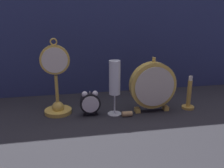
% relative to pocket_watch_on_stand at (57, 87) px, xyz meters
% --- Properties ---
extents(ground_plane, '(4.00, 4.00, 0.00)m').
position_rel_pocket_watch_on_stand_xyz_m(ground_plane, '(0.23, -0.08, -0.12)').
color(ground_plane, '#232328').
extents(fabric_backdrop_drape, '(1.68, 0.01, 0.72)m').
position_rel_pocket_watch_on_stand_xyz_m(fabric_backdrop_drape, '(0.23, 0.25, 0.24)').
color(fabric_backdrop_drape, navy).
rests_on(fabric_backdrop_drape, ground_plane).
extents(pocket_watch_on_stand, '(0.12, 0.11, 0.32)m').
position_rel_pocket_watch_on_stand_xyz_m(pocket_watch_on_stand, '(0.00, 0.00, 0.00)').
color(pocket_watch_on_stand, gold).
rests_on(pocket_watch_on_stand, ground_plane).
extents(alarm_clock_twin_bell, '(0.09, 0.03, 0.11)m').
position_rel_pocket_watch_on_stand_xyz_m(alarm_clock_twin_bell, '(0.13, -0.05, -0.06)').
color(alarm_clock_twin_bell, black).
rests_on(alarm_clock_twin_bell, ground_plane).
extents(mantel_clock_silver, '(0.20, 0.04, 0.24)m').
position_rel_pocket_watch_on_stand_xyz_m(mantel_clock_silver, '(0.40, -0.06, -0.00)').
color(mantel_clock_silver, gold).
rests_on(mantel_clock_silver, ground_plane).
extents(champagne_flute, '(0.06, 0.06, 0.23)m').
position_rel_pocket_watch_on_stand_xyz_m(champagne_flute, '(0.24, -0.06, 0.03)').
color(champagne_flute, silver).
rests_on(champagne_flute, ground_plane).
extents(brass_candlestick, '(0.05, 0.05, 0.15)m').
position_rel_pocket_watch_on_stand_xyz_m(brass_candlestick, '(0.57, -0.06, -0.07)').
color(brass_candlestick, gold).
rests_on(brass_candlestick, ground_plane).
extents(wine_cork, '(0.04, 0.02, 0.02)m').
position_rel_pocket_watch_on_stand_xyz_m(wine_cork, '(0.28, -0.09, -0.11)').
color(wine_cork, tan).
rests_on(wine_cork, ground_plane).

